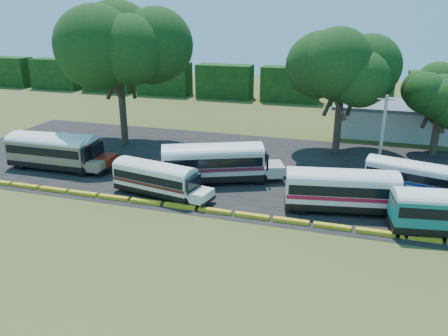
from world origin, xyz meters
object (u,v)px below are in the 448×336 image
(bus_cream_west, at_px, (157,177))
(tree_west, at_px, (117,42))
(bus_beige, at_px, (52,150))
(bus_red, at_px, (57,148))
(bus_white_red, at_px, (344,188))

(bus_cream_west, relative_size, tree_west, 0.57)
(bus_beige, distance_m, bus_red, 0.60)
(bus_red, distance_m, bus_cream_west, 13.29)
(bus_cream_west, xyz_separation_m, tree_west, (-10.37, 13.04, 10.07))
(bus_white_red, bearing_deg, bus_cream_west, 175.48)
(bus_cream_west, height_order, tree_west, tree_west)
(bus_red, relative_size, bus_cream_west, 1.19)
(bus_beige, height_order, tree_west, tree_west)
(tree_west, bearing_deg, bus_cream_west, -51.52)
(bus_cream_west, height_order, bus_white_red, bus_white_red)
(bus_cream_west, distance_m, bus_white_red, 15.41)
(bus_beige, relative_size, bus_white_red, 0.99)
(bus_red, xyz_separation_m, tree_west, (2.39, 9.35, 9.71))
(bus_beige, height_order, bus_cream_west, bus_beige)
(bus_red, height_order, tree_west, tree_west)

